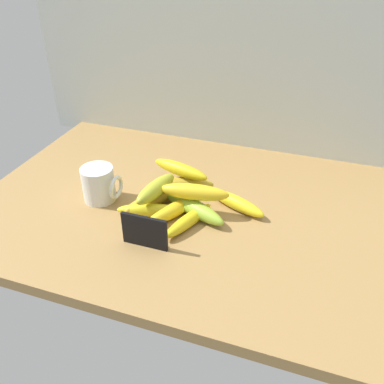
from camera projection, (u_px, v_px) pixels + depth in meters
counter_top at (184, 209)px, 109.35cm from camera, size 110.00×76.00×3.00cm
back_wall at (227, 46)px, 121.56cm from camera, size 130.00×2.00×70.00cm
chalkboard_sign at (145, 233)px, 92.48cm from camera, size 11.00×1.80×8.40cm
coffee_mug at (99, 184)px, 107.91cm from camera, size 10.12×8.62×9.55cm
banana_0 at (173, 211)px, 102.90cm from camera, size 11.12×16.09×3.74cm
banana_1 at (151, 210)px, 103.27cm from camera, size 17.46×8.44×3.46cm
banana_2 at (193, 207)px, 103.65cm from camera, size 20.17×12.28×4.30cm
banana_3 at (183, 184)px, 112.65cm from camera, size 17.66×9.22×4.32cm
banana_4 at (188, 220)px, 99.92cm from camera, size 9.24×17.20×3.26cm
banana_5 at (237, 203)px, 105.83cm from camera, size 17.04×10.07×3.64cm
banana_6 at (151, 201)px, 106.50cm from camera, size 11.94×15.81×3.88cm
banana_7 at (156, 189)px, 103.80cm from camera, size 7.58×15.83×4.23cm
banana_8 at (194, 192)px, 101.87cm from camera, size 18.13×6.58×4.14cm
banana_9 at (181, 169)px, 111.61cm from camera, size 17.69×8.09×3.66cm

